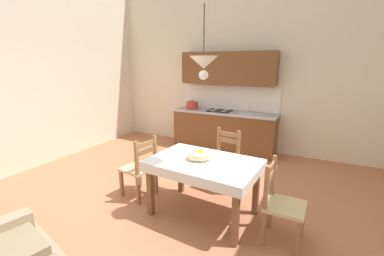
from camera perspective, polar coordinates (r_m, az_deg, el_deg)
The scene contains 10 objects.
ground_plane at distance 3.83m, azimuth -4.96°, elevation -17.27°, with size 6.68×6.46×0.10m, color #B7704C.
wall_back at distance 6.00m, azimuth 10.40°, elevation 14.35°, with size 6.68×0.12×3.97m, color silver.
wall_left at distance 5.59m, azimuth -34.22°, elevation 12.22°, with size 0.12×6.46×3.97m, color silver.
kitchen_cabinetry at distance 5.85m, azimuth 7.31°, elevation 3.34°, with size 2.34×0.63×2.20m.
dining_table at distance 3.31m, azimuth 2.62°, elevation -9.43°, with size 1.41×1.00×0.75m.
dining_chair_window_side at distance 3.09m, azimuth 19.27°, elevation -15.79°, with size 0.43×0.43×0.93m.
dining_chair_tv_side at distance 3.90m, azimuth -11.51°, elevation -8.82°, with size 0.48×0.48×0.93m.
dining_chair_kitchen_side at distance 4.15m, azimuth 7.08°, elevation -7.19°, with size 0.48×0.48×0.93m.
fruit_bowl at distance 3.29m, azimuth 1.60°, elevation -5.96°, with size 0.30×0.30×0.12m.
pendant_lamp at distance 2.96m, azimuth 2.62°, elevation 14.24°, with size 0.32×0.32×0.80m.
Camera 1 is at (1.77, -2.75, 1.95)m, focal length 23.88 mm.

